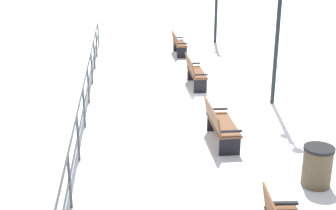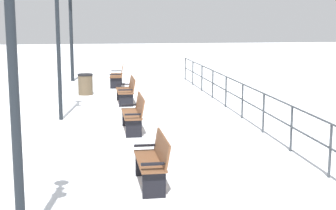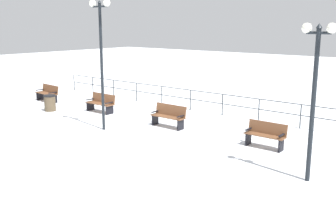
{
  "view_description": "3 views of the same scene",
  "coord_description": "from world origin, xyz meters",
  "px_view_note": "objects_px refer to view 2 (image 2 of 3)",
  "views": [
    {
      "loc": [
        -2.37,
        -11.79,
        4.42
      ],
      "look_at": [
        -1.24,
        -0.73,
        0.44
      ],
      "focal_mm": 50.04,
      "sensor_mm": 36.0,
      "label": 1
    },
    {
      "loc": [
        0.89,
        14.85,
        2.91
      ],
      "look_at": [
        -1.24,
        0.37,
        0.35
      ],
      "focal_mm": 54.36,
      "sensor_mm": 36.0,
      "label": 2
    },
    {
      "loc": [
        11.91,
        11.92,
        4.18
      ],
      "look_at": [
        -1.26,
        1.18,
        0.62
      ],
      "focal_mm": 41.38,
      "sensor_mm": 36.0,
      "label": 3
    }
  ],
  "objects_px": {
    "bench_nearest": "(118,75)",
    "trash_bin": "(85,84)",
    "bench_second": "(127,90)",
    "lamppost_far": "(10,18)",
    "lamppost_near": "(71,22)",
    "bench_fourth": "(154,160)",
    "bench_third": "(135,113)"
  },
  "relations": [
    {
      "from": "trash_bin",
      "to": "bench_third",
      "type": "bearing_deg",
      "value": 101.64
    },
    {
      "from": "lamppost_near",
      "to": "lamppost_far",
      "type": "xyz_separation_m",
      "value": [
        0.0,
        17.12,
        0.25
      ]
    },
    {
      "from": "bench_nearest",
      "to": "bench_third",
      "type": "relative_size",
      "value": 1.05
    },
    {
      "from": "bench_third",
      "to": "lamppost_far",
      "type": "distance_m",
      "value": 7.16
    },
    {
      "from": "bench_second",
      "to": "bench_nearest",
      "type": "bearing_deg",
      "value": -89.15
    },
    {
      "from": "lamppost_near",
      "to": "trash_bin",
      "type": "distance_m",
      "value": 4.84
    },
    {
      "from": "lamppost_near",
      "to": "trash_bin",
      "type": "bearing_deg",
      "value": 98.54
    },
    {
      "from": "bench_nearest",
      "to": "trash_bin",
      "type": "distance_m",
      "value": 2.54
    },
    {
      "from": "lamppost_near",
      "to": "bench_fourth",
      "type": "bearing_deg",
      "value": 97.38
    },
    {
      "from": "bench_fourth",
      "to": "bench_second",
      "type": "bearing_deg",
      "value": -91.22
    },
    {
      "from": "bench_second",
      "to": "bench_fourth",
      "type": "relative_size",
      "value": 1.12
    },
    {
      "from": "bench_third",
      "to": "lamppost_near",
      "type": "bearing_deg",
      "value": -79.76
    },
    {
      "from": "bench_fourth",
      "to": "trash_bin",
      "type": "distance_m",
      "value": 10.8
    },
    {
      "from": "lamppost_far",
      "to": "bench_third",
      "type": "bearing_deg",
      "value": -106.87
    },
    {
      "from": "bench_nearest",
      "to": "lamppost_near",
      "type": "relative_size",
      "value": 0.4
    },
    {
      "from": "bench_nearest",
      "to": "bench_third",
      "type": "xyz_separation_m",
      "value": [
        0.01,
        8.59,
        0.02
      ]
    },
    {
      "from": "bench_second",
      "to": "lamppost_far",
      "type": "distance_m",
      "value": 11.22
    },
    {
      "from": "bench_fourth",
      "to": "lamppost_far",
      "type": "height_order",
      "value": "lamppost_far"
    },
    {
      "from": "bench_third",
      "to": "trash_bin",
      "type": "xyz_separation_m",
      "value": [
        1.32,
        -6.42,
        -0.09
      ]
    },
    {
      "from": "bench_second",
      "to": "lamppost_far",
      "type": "bearing_deg",
      "value": 78.92
    },
    {
      "from": "lamppost_far",
      "to": "lamppost_near",
      "type": "bearing_deg",
      "value": -90.0
    },
    {
      "from": "bench_second",
      "to": "trash_bin",
      "type": "height_order",
      "value": "bench_second"
    },
    {
      "from": "lamppost_near",
      "to": "bench_second",
      "type": "bearing_deg",
      "value": 107.87
    },
    {
      "from": "bench_second",
      "to": "trash_bin",
      "type": "distance_m",
      "value": 2.55
    },
    {
      "from": "lamppost_far",
      "to": "bench_nearest",
      "type": "bearing_deg",
      "value": -97.44
    },
    {
      "from": "bench_fourth",
      "to": "lamppost_near",
      "type": "relative_size",
      "value": 0.34
    },
    {
      "from": "bench_nearest",
      "to": "lamppost_near",
      "type": "distance_m",
      "value": 3.58
    },
    {
      "from": "bench_nearest",
      "to": "bench_second",
      "type": "height_order",
      "value": "bench_nearest"
    },
    {
      "from": "lamppost_near",
      "to": "trash_bin",
      "type": "xyz_separation_m",
      "value": [
        -0.64,
        4.24,
        -2.24
      ]
    },
    {
      "from": "trash_bin",
      "to": "lamppost_near",
      "type": "bearing_deg",
      "value": -81.46
    },
    {
      "from": "bench_nearest",
      "to": "trash_bin",
      "type": "xyz_separation_m",
      "value": [
        1.33,
        2.17,
        -0.07
      ]
    },
    {
      "from": "bench_second",
      "to": "bench_fourth",
      "type": "bearing_deg",
      "value": 88.96
    }
  ]
}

